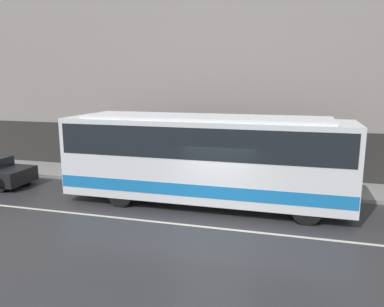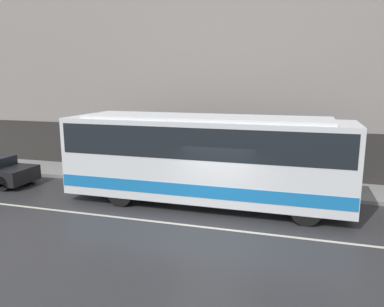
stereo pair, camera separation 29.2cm
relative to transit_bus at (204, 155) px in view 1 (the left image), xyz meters
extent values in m
plane|color=#2D2D30|center=(0.81, -2.25, -1.94)|extent=(60.00, 60.00, 0.00)
cube|color=gray|center=(0.81, 3.07, -1.86)|extent=(60.00, 2.65, 0.15)
cube|color=gray|center=(0.81, 4.55, 2.92)|extent=(60.00, 0.30, 9.73)
cube|color=#2D2B28|center=(0.81, 4.39, -0.72)|extent=(60.00, 0.06, 2.43)
cube|color=beige|center=(0.81, -2.25, -1.93)|extent=(54.00, 0.14, 0.01)
cube|color=white|center=(-0.01, 0.00, -0.10)|extent=(10.80, 2.53, 2.97)
cube|color=#1972BF|center=(-0.01, 0.00, -1.04)|extent=(10.74, 2.56, 0.45)
cube|color=black|center=(-0.01, 0.00, 0.64)|extent=(10.47, 2.55, 1.13)
cube|color=orange|center=(5.34, 0.00, 1.19)|extent=(0.12, 1.90, 0.28)
cube|color=white|center=(-0.01, 0.00, 1.44)|extent=(9.18, 2.15, 0.12)
cylinder|color=black|center=(3.79, -1.11, -1.44)|extent=(1.00, 0.28, 1.00)
cylinder|color=black|center=(3.79, 1.11, -1.44)|extent=(1.00, 0.28, 1.00)
cylinder|color=black|center=(-3.00, -1.11, -1.44)|extent=(1.00, 0.28, 1.00)
cylinder|color=black|center=(-3.00, 1.11, -1.44)|extent=(1.00, 0.28, 1.00)
cylinder|color=black|center=(-8.84, -0.80, -1.60)|extent=(0.68, 0.20, 0.68)
cylinder|color=black|center=(-8.84, 0.80, -1.60)|extent=(0.68, 0.20, 0.68)
cylinder|color=maroon|center=(-3.22, 3.62, -1.05)|extent=(0.36, 0.36, 1.48)
sphere|color=tan|center=(-3.22, 3.62, -0.18)|extent=(0.27, 0.27, 0.27)
camera|label=1|loc=(3.25, -13.55, 2.83)|focal=35.00mm
camera|label=2|loc=(3.53, -13.47, 2.83)|focal=35.00mm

